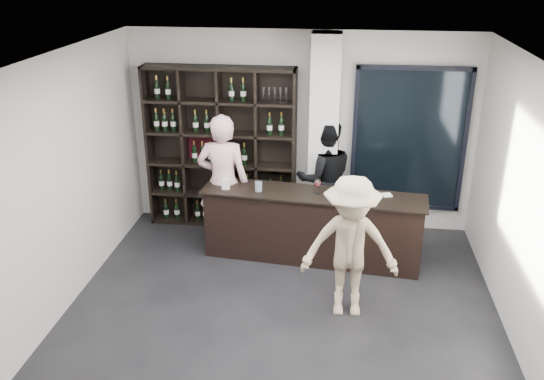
# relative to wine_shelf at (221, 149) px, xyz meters

# --- Properties ---
(floor) EXTENTS (5.00, 5.50, 0.01)m
(floor) POSITION_rel_wine_shelf_xyz_m (1.15, -2.57, -1.20)
(floor) COLOR black
(floor) RESTS_ON ground
(wine_shelf) EXTENTS (2.20, 0.35, 2.40)m
(wine_shelf) POSITION_rel_wine_shelf_xyz_m (0.00, 0.00, 0.00)
(wine_shelf) COLOR black
(wine_shelf) RESTS_ON floor
(structural_column) EXTENTS (0.40, 0.40, 2.90)m
(structural_column) POSITION_rel_wine_shelf_xyz_m (1.50, -0.10, 0.25)
(structural_column) COLOR silver
(structural_column) RESTS_ON floor
(glass_panel) EXTENTS (1.60, 0.08, 2.10)m
(glass_panel) POSITION_rel_wine_shelf_xyz_m (2.70, 0.12, 0.20)
(glass_panel) COLOR black
(glass_panel) RESTS_ON floor
(tasting_counter) EXTENTS (2.93, 0.61, 0.96)m
(tasting_counter) POSITION_rel_wine_shelf_xyz_m (1.41, -0.96, -0.72)
(tasting_counter) COLOR black
(tasting_counter) RESTS_ON floor
(taster_pink) EXTENTS (0.71, 0.48, 1.92)m
(taster_pink) POSITION_rel_wine_shelf_xyz_m (0.17, -0.72, -0.24)
(taster_pink) COLOR beige
(taster_pink) RESTS_ON floor
(taster_black) EXTENTS (0.97, 0.83, 1.72)m
(taster_black) POSITION_rel_wine_shelf_xyz_m (1.54, -0.17, -0.34)
(taster_black) COLOR black
(taster_black) RESTS_ON floor
(customer) EXTENTS (1.12, 0.68, 1.68)m
(customer) POSITION_rel_wine_shelf_xyz_m (1.90, -2.17, -0.36)
(customer) COLOR tan
(customer) RESTS_ON floor
(wine_glass) EXTENTS (0.11, 0.11, 0.22)m
(wine_glass) POSITION_rel_wine_shelf_xyz_m (1.47, -0.96, -0.13)
(wine_glass) COLOR white
(wine_glass) RESTS_ON tasting_counter
(spit_cup) EXTENTS (0.12, 0.12, 0.12)m
(spit_cup) POSITION_rel_wine_shelf_xyz_m (0.70, -0.96, -0.18)
(spit_cup) COLOR #C5E0F8
(spit_cup) RESTS_ON tasting_counter
(napkin_stack) EXTENTS (0.14, 0.14, 0.02)m
(napkin_stack) POSITION_rel_wine_shelf_xyz_m (2.37, -0.91, -0.23)
(napkin_stack) COLOR white
(napkin_stack) RESTS_ON tasting_counter
(card_stand) EXTENTS (0.10, 0.05, 0.15)m
(card_stand) POSITION_rel_wine_shelf_xyz_m (0.26, -0.96, -0.16)
(card_stand) COLOR white
(card_stand) RESTS_ON tasting_counter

